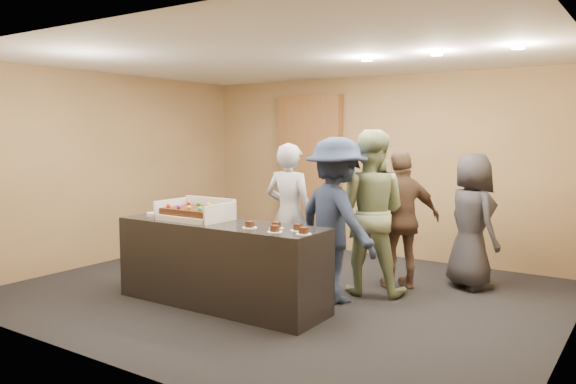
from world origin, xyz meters
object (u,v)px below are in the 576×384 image
object	(u,v)px
sheet_cake	(195,211)
person_dark_suit	(472,221)
serving_counter	(221,264)
person_sage_man	(368,212)
person_navy_man	(336,220)
plate_stack	(153,214)
cake_box	(197,215)
storage_cabinet	(310,172)
person_server_grey	(289,214)
person_brown_extra	(401,220)

from	to	relation	value
sheet_cake	person_dark_suit	size ratio (longest dim) A/B	0.40
serving_counter	person_dark_suit	size ratio (longest dim) A/B	1.49
person_dark_suit	person_sage_man	bearing A→B (deg)	84.56
serving_counter	person_dark_suit	distance (m)	3.02
person_navy_man	plate_stack	bearing A→B (deg)	47.57
cake_box	person_navy_man	distance (m)	1.54
person_sage_man	person_dark_suit	world-z (taller)	person_sage_man
sheet_cake	person_navy_man	xyz separation A→B (m)	(1.32, 0.82, -0.09)
storage_cabinet	person_dark_suit	size ratio (longest dim) A/B	1.52
cake_box	person_sage_man	world-z (taller)	person_sage_man
person_server_grey	person_sage_man	bearing A→B (deg)	-173.99
storage_cabinet	person_dark_suit	distance (m)	3.09
person_sage_man	plate_stack	bearing A→B (deg)	17.96
cake_box	person_navy_man	size ratio (longest dim) A/B	0.42
cake_box	serving_counter	bearing A→B (deg)	-4.38
person_navy_man	person_dark_suit	size ratio (longest dim) A/B	1.12
sheet_cake	person_dark_suit	world-z (taller)	person_dark_suit
cake_box	person_server_grey	distance (m)	1.21
serving_counter	person_dark_suit	bearing A→B (deg)	46.67
storage_cabinet	person_server_grey	size ratio (longest dim) A/B	1.42
storage_cabinet	person_brown_extra	distance (m)	2.69
person_sage_man	serving_counter	bearing A→B (deg)	34.34
person_brown_extra	person_dark_suit	world-z (taller)	person_brown_extra
person_brown_extra	person_dark_suit	xyz separation A→B (m)	(0.69, 0.49, -0.02)
cake_box	person_server_grey	world-z (taller)	person_server_grey
person_server_grey	person_dark_suit	size ratio (longest dim) A/B	1.07
person_server_grey	person_sage_man	xyz separation A→B (m)	(0.97, 0.17, 0.08)
person_server_grey	person_navy_man	world-z (taller)	person_navy_man
sheet_cake	plate_stack	size ratio (longest dim) A/B	4.43
storage_cabinet	person_server_grey	world-z (taller)	storage_cabinet
person_sage_man	person_brown_extra	world-z (taller)	person_sage_man
person_dark_suit	sheet_cake	bearing A→B (deg)	83.04
serving_counter	plate_stack	world-z (taller)	plate_stack
person_navy_man	person_server_grey	bearing A→B (deg)	2.41
person_server_grey	storage_cabinet	bearing A→B (deg)	-68.59
storage_cabinet	cake_box	xyz separation A→B (m)	(0.49, -3.17, -0.28)
serving_counter	person_sage_man	xyz separation A→B (m)	(1.11, 1.30, 0.50)
person_dark_suit	cake_box	bearing A→B (deg)	82.68
person_sage_man	person_brown_extra	xyz separation A→B (m)	(0.24, 0.40, -0.12)
cake_box	person_navy_man	xyz separation A→B (m)	(1.32, 0.80, -0.04)
sheet_cake	person_server_grey	distance (m)	1.24
cake_box	person_brown_extra	xyz separation A→B (m)	(1.71, 1.68, -0.12)
serving_counter	storage_cabinet	world-z (taller)	storage_cabinet
sheet_cake	person_brown_extra	bearing A→B (deg)	44.86
person_navy_man	person_sage_man	bearing A→B (deg)	-85.22
sheet_cake	plate_stack	world-z (taller)	sheet_cake
plate_stack	person_sage_man	bearing A→B (deg)	33.32
cake_box	sheet_cake	world-z (taller)	cake_box
person_sage_man	person_dark_suit	distance (m)	1.30
plate_stack	person_dark_suit	distance (m)	3.76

